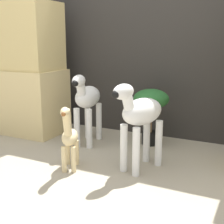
{
  "coord_description": "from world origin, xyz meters",
  "views": [
    {
      "loc": [
        1.02,
        -1.7,
        0.97
      ],
      "look_at": [
        -0.12,
        0.58,
        0.37
      ],
      "focal_mm": 50.0,
      "sensor_mm": 36.0,
      "label": 1
    }
  ],
  "objects_px": {
    "zebra_left": "(87,101)",
    "giraffe_figurine": "(69,137)",
    "zebra_right": "(140,116)",
    "potted_palm_front": "(151,104)"
  },
  "relations": [
    {
      "from": "zebra_left",
      "to": "giraffe_figurine",
      "type": "bearing_deg",
      "value": -71.51
    },
    {
      "from": "zebra_right",
      "to": "zebra_left",
      "type": "distance_m",
      "value": 0.75
    },
    {
      "from": "zebra_right",
      "to": "giraffe_figurine",
      "type": "relative_size",
      "value": 1.31
    },
    {
      "from": "zebra_left",
      "to": "giraffe_figurine",
      "type": "relative_size",
      "value": 1.31
    },
    {
      "from": "potted_palm_front",
      "to": "zebra_left",
      "type": "bearing_deg",
      "value": -155.05
    },
    {
      "from": "zebra_right",
      "to": "zebra_left",
      "type": "height_order",
      "value": "same"
    },
    {
      "from": "giraffe_figurine",
      "to": "zebra_left",
      "type": "bearing_deg",
      "value": 108.49
    },
    {
      "from": "zebra_right",
      "to": "potted_palm_front",
      "type": "xyz_separation_m",
      "value": [
        -0.12,
        0.59,
        -0.03
      ]
    },
    {
      "from": "giraffe_figurine",
      "to": "potted_palm_front",
      "type": "relative_size",
      "value": 0.98
    },
    {
      "from": "zebra_right",
      "to": "potted_palm_front",
      "type": "bearing_deg",
      "value": 101.78
    }
  ]
}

